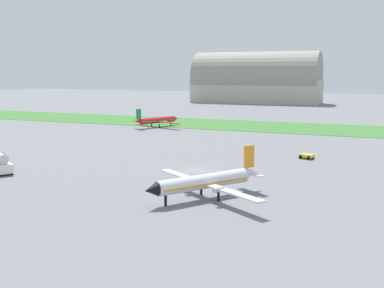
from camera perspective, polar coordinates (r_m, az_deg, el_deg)
The scene contains 7 objects.
ground_plane at distance 76.58m, azimuth 0.44°, elevation -3.21°, with size 600.00×600.00×0.00m, color slate.
grass_taxiway_strip at distance 138.91m, azimuth 10.95°, elevation 2.04°, with size 360.00×28.00×0.08m, color #3D7533.
airplane_foreground_turboprop at distance 59.11m, azimuth 1.73°, elevation -4.56°, with size 18.07×15.80×6.18m.
airplane_taxiing_turboprop at distance 136.41m, azimuth -4.34°, elevation 2.92°, with size 18.04×15.64×5.71m.
fuel_truck_near_gate at distance 80.33m, azimuth -22.45°, elevation -2.17°, with size 6.80×5.43×3.29m.
baggage_cart_midfield at distance 88.84m, azimuth 13.85°, elevation -1.42°, with size 2.84×2.47×0.90m.
hangar_distant at distance 247.62m, azimuth 7.86°, elevation 7.71°, with size 66.00×24.34×26.56m.
Camera 1 is at (28.82, -69.16, 15.85)m, focal length 43.60 mm.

